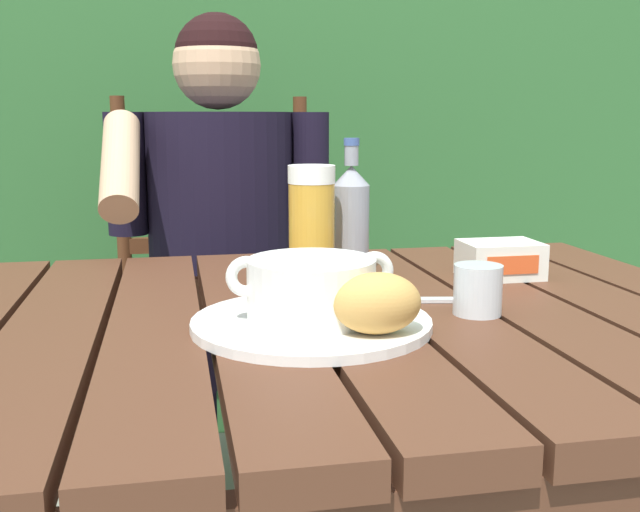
# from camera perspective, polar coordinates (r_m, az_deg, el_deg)

# --- Properties ---
(dining_table) EXTENTS (1.12, 0.87, 0.73)m
(dining_table) POSITION_cam_1_polar(r_m,az_deg,el_deg) (1.03, 1.98, -9.60)
(dining_table) COLOR #502D1D
(dining_table) RESTS_ON ground_plane
(hedge_backdrop) EXTENTS (3.90, 0.95, 1.85)m
(hedge_backdrop) POSITION_cam_1_polar(r_m,az_deg,el_deg) (2.56, -10.30, 9.50)
(hedge_backdrop) COLOR #2D5E2D
(hedge_backdrop) RESTS_ON ground_plane
(chair_near_diner) EXTENTS (0.50, 0.42, 1.04)m
(chair_near_diner) POSITION_cam_1_polar(r_m,az_deg,el_deg) (1.88, -7.77, -4.49)
(chair_near_diner) COLOR #4F2A16
(chair_near_diner) RESTS_ON ground_plane
(person_eating) EXTENTS (0.48, 0.47, 1.20)m
(person_eating) POSITION_cam_1_polar(r_m,az_deg,el_deg) (1.64, -7.61, 0.90)
(person_eating) COLOR black
(person_eating) RESTS_ON ground_plane
(serving_plate) EXTENTS (0.29, 0.29, 0.01)m
(serving_plate) POSITION_cam_1_polar(r_m,az_deg,el_deg) (0.91, -0.67, -5.18)
(serving_plate) COLOR white
(serving_plate) RESTS_ON dining_table
(soup_bowl) EXTENTS (0.21, 0.16, 0.08)m
(soup_bowl) POSITION_cam_1_polar(r_m,az_deg,el_deg) (0.90, -0.68, -2.42)
(soup_bowl) COLOR white
(soup_bowl) RESTS_ON serving_plate
(bread_roll) EXTENTS (0.10, 0.08, 0.07)m
(bread_roll) POSITION_cam_1_polar(r_m,az_deg,el_deg) (0.84, 4.67, -3.63)
(bread_roll) COLOR tan
(bread_roll) RESTS_ON serving_plate
(beer_glass) EXTENTS (0.07, 0.07, 0.18)m
(beer_glass) POSITION_cam_1_polar(r_m,az_deg,el_deg) (1.14, -0.65, 2.46)
(beer_glass) COLOR gold
(beer_glass) RESTS_ON dining_table
(beer_bottle) EXTENTS (0.06, 0.06, 0.22)m
(beer_bottle) POSITION_cam_1_polar(r_m,az_deg,el_deg) (1.21, 2.40, 2.97)
(beer_bottle) COLOR gray
(beer_bottle) RESTS_ON dining_table
(water_glass_small) EXTENTS (0.06, 0.06, 0.07)m
(water_glass_small) POSITION_cam_1_polar(r_m,az_deg,el_deg) (0.99, 12.05, -2.55)
(water_glass_small) COLOR silver
(water_glass_small) RESTS_ON dining_table
(butter_tub) EXTENTS (0.12, 0.09, 0.06)m
(butter_tub) POSITION_cam_1_polar(r_m,az_deg,el_deg) (1.22, 13.70, -0.27)
(butter_tub) COLOR white
(butter_tub) RESTS_ON dining_table
(table_knife) EXTENTS (0.16, 0.05, 0.01)m
(table_knife) POSITION_cam_1_polar(r_m,az_deg,el_deg) (1.04, 7.15, -3.33)
(table_knife) COLOR silver
(table_knife) RESTS_ON dining_table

